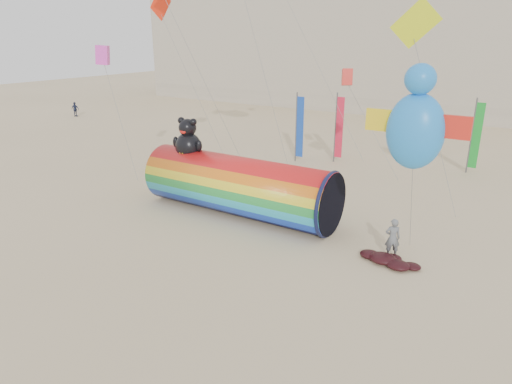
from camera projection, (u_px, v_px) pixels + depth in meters
The scene contains 6 objects.
ground at pixel (229, 249), 20.57m from camera, with size 160.00×160.00×0.00m, color #CCB58C.
hotel_building at pixel (358, 26), 59.91m from camera, with size 60.40×15.40×20.60m.
windsock_assembly at pixel (239, 184), 24.22m from camera, with size 10.76×3.28×4.96m.
kite_handler at pixel (393, 238), 19.61m from camera, with size 0.65×0.43×1.78m, color slate.
fabric_bundle at pixel (388, 260), 19.25m from camera, with size 2.62×1.35×0.41m.
festival_banners at pixel (368, 130), 32.96m from camera, with size 12.21×3.85×5.20m.
Camera 1 is at (11.05, -15.01, 9.17)m, focal length 32.00 mm.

